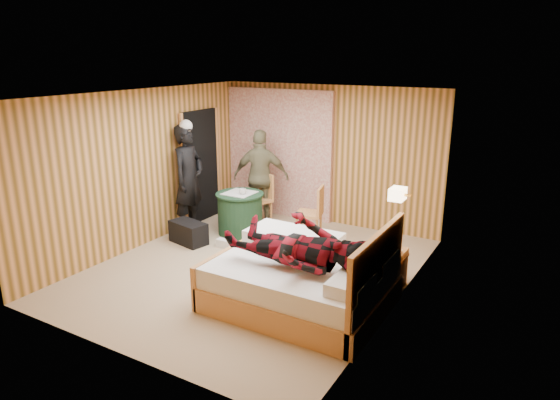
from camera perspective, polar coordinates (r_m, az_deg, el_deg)
The scene contains 23 objects.
floor at distance 7.37m, azimuth -3.00°, elevation -7.84°, with size 4.20×5.00×0.01m, color tan.
ceiling at distance 6.73m, azimuth -3.33°, elevation 11.93°, with size 4.20×5.00×0.01m, color white.
wall_back at distance 9.08m, azimuth 5.57°, elevation 5.10°, with size 4.20×0.02×2.50m, color #DD9354.
wall_left at distance 8.26m, azimuth -15.45°, elevation 3.43°, with size 0.02×5.00×2.50m, color #DD9354.
wall_right at distance 6.09m, azimuth 13.60°, elevation -1.00°, with size 0.02×5.00×2.50m, color #DD9354.
curtain at distance 9.48m, azimuth -0.13°, elevation 5.35°, with size 2.20×0.08×2.40m, color silver.
doorway at distance 9.29m, azimuth -9.04°, elevation 3.80°, with size 0.06×0.90×2.05m, color black.
wall_lamp at distance 6.54m, azimuth 13.32°, elevation 0.68°, with size 0.26×0.24×0.16m.
bed at distance 6.26m, azimuth 2.73°, elevation -9.12°, with size 2.10×1.65×1.14m.
nightstand at distance 6.83m, azimuth 12.23°, elevation -7.73°, with size 0.40×0.54×0.52m.
round_table at distance 8.66m, azimuth -4.59°, elevation -1.48°, with size 0.83×0.83×0.73m.
chair_far at distance 9.11m, azimuth -2.11°, elevation 0.60°, with size 0.55×0.55×0.93m.
chair_near at distance 8.30m, azimuth 3.90°, elevation -1.05°, with size 0.51×0.51×0.92m.
duffel_bag at distance 8.38m, azimuth -10.42°, elevation -3.68°, with size 0.64×0.34×0.36m, color black.
sneaker_left at distance 8.14m, azimuth -6.30°, elevation -4.97°, with size 0.30×0.12×0.13m, color silver.
sneaker_right at distance 7.78m, azimuth -3.40°, elevation -6.00°, with size 0.27×0.11×0.12m, color silver.
woman_standing at distance 8.73m, azimuth -10.39°, elevation 2.37°, with size 0.69×0.45×1.88m, color black.
man_at_table at distance 9.08m, azimuth -2.17°, elevation 2.65°, with size 1.01×0.42×1.72m, color #706A4A.
man_on_bed at distance 5.80m, azimuth 2.02°, elevation -4.05°, with size 1.77×0.67×0.86m, color maroon.
book_lower at distance 6.69m, azimuth 12.23°, elevation -5.82°, with size 0.17×0.22×0.02m, color silver.
book_upper at distance 6.68m, azimuth 12.24°, elevation -5.66°, with size 0.16×0.22×0.02m, color silver.
cup_nightstand at distance 6.83m, azimuth 12.73°, elevation -5.04°, with size 0.10×0.10×0.09m, color silver.
cup_table at distance 8.45m, azimuth -4.28°, elevation 0.99°, with size 0.12×0.12×0.10m, color silver.
Camera 1 is at (3.71, -5.60, 3.03)m, focal length 32.00 mm.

